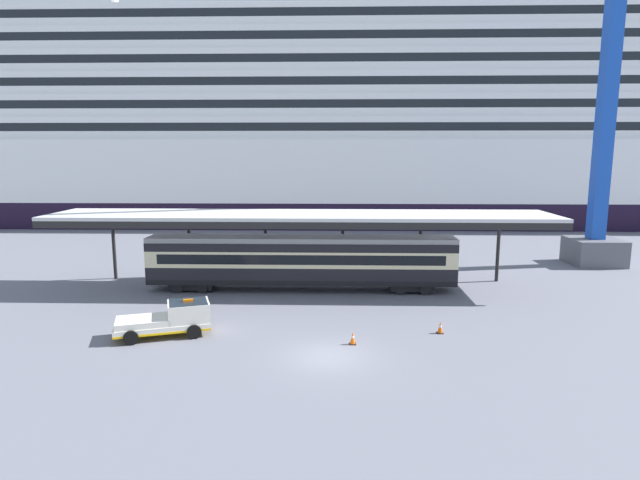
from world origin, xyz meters
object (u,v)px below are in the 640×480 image
Objects in this scene: cruise_ship at (426,132)px; traffic_cone_mid at (353,338)px; train_carriage at (301,260)px; traffic_cone_near at (440,327)px; service_truck at (172,318)px; dockside_crane at (617,82)px.

cruise_ship is 241.01× the size of traffic_cone_mid.
cruise_ship is 7.40× the size of train_carriage.
cruise_ship is 48.47m from train_carriage.
train_carriage is 12.88m from traffic_cone_near.
cruise_ship is at bearing 66.82° from service_truck.
cruise_ship reaches higher than service_truck.
cruise_ship reaches higher than traffic_cone_mid.
traffic_cone_mid is 0.01× the size of dockside_crane.
train_carriage is at bearing 107.17° from traffic_cone_mid.
cruise_ship is 237.86× the size of traffic_cone_near.
dockside_crane reaches higher than service_truck.
dockside_crane is (23.88, 21.51, 16.10)m from traffic_cone_mid.
train_carriage reaches higher than traffic_cone_mid.
train_carriage reaches higher than traffic_cone_near.
traffic_cone_near is 31.57m from dockside_crane.
traffic_cone_near is at bearing -98.42° from cruise_ship.
traffic_cone_near is (-7.94, -53.60, -13.06)m from cruise_ship.
traffic_cone_mid is at bearing -137.99° from dockside_crane.
dockside_crane is at bearing 30.77° from service_truck.
traffic_cone_near is at bearing 2.60° from service_truck.
dockside_crane is (27.37, 10.21, 14.13)m from train_carriage.
traffic_cone_mid is (10.22, -1.20, -0.65)m from service_truck.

